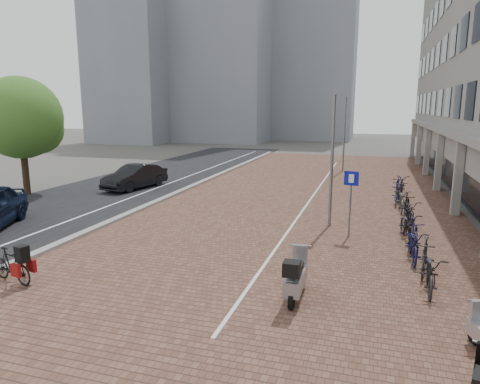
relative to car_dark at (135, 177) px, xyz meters
name	(u,v)px	position (x,y,z in m)	size (l,w,h in m)	color
ground	(178,275)	(8.18, -11.42, -0.71)	(140.00, 140.00, 0.00)	#474442
plaza_brick	(309,197)	(10.18, 0.58, -0.70)	(14.50, 42.00, 0.04)	brown
street_asphalt	(129,186)	(-0.82, 0.58, -0.70)	(8.00, 50.00, 0.03)	black
curb	(187,188)	(3.08, 0.58, -0.64)	(0.35, 42.00, 0.14)	gray
lane_line	(158,187)	(1.18, 0.58, -0.69)	(0.12, 44.00, 0.00)	white
parking_line	(312,197)	(10.38, 0.58, -0.67)	(0.10, 30.00, 0.00)	white
bg_towers	(233,39)	(-6.16, 37.52, 13.26)	(33.00, 23.00, 32.00)	gray
car_dark	(135,177)	(0.00, 0.00, 0.00)	(1.50, 4.30, 1.42)	black
hero_bike	(12,265)	(4.07, -13.27, -0.20)	(1.70, 0.84, 1.15)	black
scooter_front	(296,275)	(11.68, -11.94, -0.09)	(0.57, 1.81, 1.24)	#929397
parking_sign	(351,193)	(12.66, -6.25, 0.97)	(0.52, 0.13, 2.49)	slate
lamp_near	(332,162)	(11.82, -4.96, 1.93)	(0.12, 0.12, 5.27)	slate
lamp_far	(344,135)	(11.25, 10.61, 2.04)	(0.12, 0.12, 5.50)	slate
street_tree	(24,120)	(-4.72, -3.18, 3.35)	(4.39, 4.39, 6.38)	#382619
bike_row	(407,211)	(14.82, -3.52, -0.19)	(1.17, 15.80, 1.05)	black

